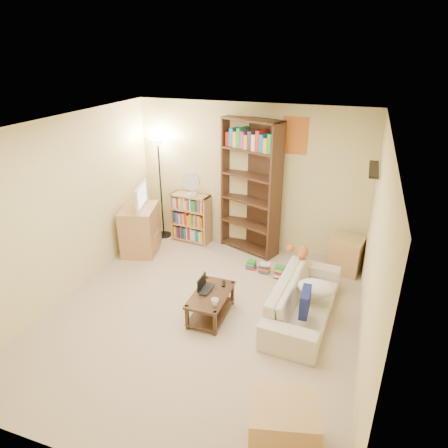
# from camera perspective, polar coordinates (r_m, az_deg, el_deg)

# --- Properties ---
(room) EXTENTS (4.50, 4.54, 2.52)m
(room) POSITION_cam_1_polar(r_m,az_deg,el_deg) (4.73, -3.55, 3.19)
(room) COLOR beige
(room) RESTS_ON ground
(sofa) EXTENTS (1.90, 0.97, 0.52)m
(sofa) POSITION_cam_1_polar(r_m,az_deg,el_deg) (5.43, 11.33, -10.55)
(sofa) COLOR beige
(sofa) RESTS_ON ground
(navy_pillow) EXTENTS (0.11, 0.35, 0.31)m
(navy_pillow) POSITION_cam_1_polar(r_m,az_deg,el_deg) (4.97, 11.51, -10.85)
(navy_pillow) COLOR navy
(navy_pillow) RESTS_ON sofa
(cream_blanket) EXTENTS (0.48, 0.34, 0.21)m
(cream_blanket) POSITION_cam_1_polar(r_m,az_deg,el_deg) (5.35, 12.96, -8.91)
(cream_blanket) COLOR silver
(cream_blanket) RESTS_ON sofa
(tabby_cat) EXTENTS (0.41, 0.17, 0.14)m
(tabby_cat) POSITION_cam_1_polar(r_m,az_deg,el_deg) (5.88, 10.91, -3.86)
(tabby_cat) COLOR #CA5B2A
(tabby_cat) RESTS_ON sofa
(coffee_table) EXTENTS (0.44, 0.80, 0.35)m
(coffee_table) POSITION_cam_1_polar(r_m,az_deg,el_deg) (5.36, -1.90, -11.12)
(coffee_table) COLOR #3D2317
(coffee_table) RESTS_ON ground
(laptop) EXTENTS (0.32, 0.21, 0.02)m
(laptop) POSITION_cam_1_polar(r_m,az_deg,el_deg) (5.34, -2.03, -9.36)
(laptop) COLOR black
(laptop) RESTS_ON coffee_table
(laptop_screen) EXTENTS (0.01, 0.26, 0.18)m
(laptop_screen) POSITION_cam_1_polar(r_m,az_deg,el_deg) (5.32, -3.21, -8.29)
(laptop_screen) COLOR white
(laptop_screen) RESTS_ON laptop
(mug) EXTENTS (0.13, 0.13, 0.09)m
(mug) POSITION_cam_1_polar(r_m,az_deg,el_deg) (5.05, -1.32, -11.09)
(mug) COLOR white
(mug) RESTS_ON coffee_table
(tv_remote) EXTENTS (0.08, 0.15, 0.02)m
(tv_remote) POSITION_cam_1_polar(r_m,az_deg,el_deg) (5.46, -0.05, -8.54)
(tv_remote) COLOR black
(tv_remote) RESTS_ON coffee_table
(tv_stand) EXTENTS (0.72, 0.88, 0.81)m
(tv_stand) POSITION_cam_1_polar(r_m,az_deg,el_deg) (7.05, -11.86, -0.76)
(tv_stand) COLOR tan
(tv_stand) RESTS_ON ground
(television) EXTENTS (0.74, 0.45, 0.40)m
(television) POSITION_cam_1_polar(r_m,az_deg,el_deg) (6.83, -12.29, 3.88)
(television) COLOR black
(television) RESTS_ON tv_stand
(tall_bookshelf) EXTENTS (1.08, 0.69, 2.28)m
(tall_bookshelf) POSITION_cam_1_polar(r_m,az_deg,el_deg) (6.67, 3.83, 5.64)
(tall_bookshelf) COLOR #402618
(tall_bookshelf) RESTS_ON ground
(short_bookshelf) EXTENTS (0.73, 0.35, 0.90)m
(short_bookshelf) POSITION_cam_1_polar(r_m,az_deg,el_deg) (7.27, -4.73, 0.87)
(short_bookshelf) COLOR tan
(short_bookshelf) RESTS_ON ground
(desk_fan) EXTENTS (0.32, 0.18, 0.44)m
(desk_fan) POSITION_cam_1_polar(r_m,az_deg,el_deg) (6.98, -4.69, 5.86)
(desk_fan) COLOR silver
(desk_fan) RESTS_ON short_bookshelf
(floor_lamp) EXTENTS (0.31, 0.31, 1.85)m
(floor_lamp) POSITION_cam_1_polar(r_m,az_deg,el_deg) (7.20, -9.29, 9.04)
(floor_lamp) COLOR black
(floor_lamp) RESTS_ON ground
(side_table) EXTENTS (0.57, 0.57, 0.55)m
(side_table) POSITION_cam_1_polar(r_m,az_deg,el_deg) (6.64, 16.99, -4.20)
(side_table) COLOR tan
(side_table) RESTS_ON ground
(end_cabinet) EXTENTS (0.70, 0.62, 0.50)m
(end_cabinet) POSITION_cam_1_polar(r_m,az_deg,el_deg) (3.96, 8.39, -26.70)
(end_cabinet) COLOR tan
(end_cabinet) RESTS_ON ground
(book_stacks) EXTENTS (0.64, 0.27, 0.20)m
(book_stacks) POSITION_cam_1_polar(r_m,az_deg,el_deg) (6.39, 6.09, -6.37)
(book_stacks) COLOR red
(book_stacks) RESTS_ON ground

